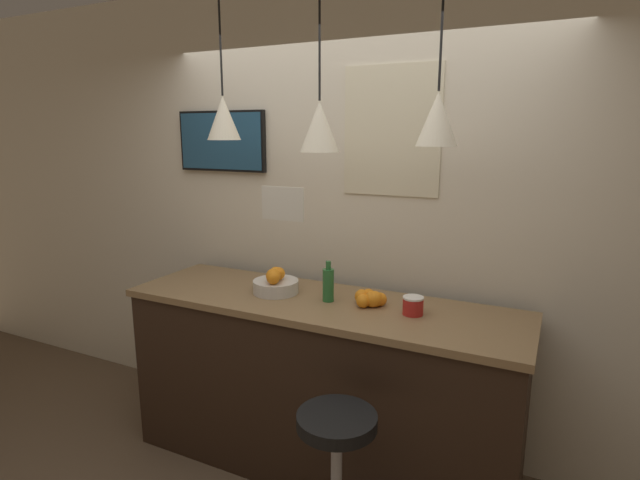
% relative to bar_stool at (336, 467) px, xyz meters
% --- Properties ---
extents(back_wall, '(8.00, 0.06, 2.90)m').
position_rel_bar_stool_xyz_m(back_wall, '(-0.38, 1.07, 0.95)').
color(back_wall, beige).
rests_on(back_wall, ground_plane).
extents(service_counter, '(2.29, 0.68, 1.04)m').
position_rel_bar_stool_xyz_m(service_counter, '(-0.38, 0.62, 0.02)').
color(service_counter, black).
rests_on(service_counter, ground_plane).
extents(bar_stool, '(0.41, 0.41, 0.76)m').
position_rel_bar_stool_xyz_m(bar_stool, '(0.00, 0.00, 0.00)').
color(bar_stool, '#B7B7BC').
rests_on(bar_stool, ground_plane).
extents(fruit_bowl, '(0.27, 0.27, 0.16)m').
position_rel_bar_stool_xyz_m(fruit_bowl, '(-0.68, 0.62, 0.59)').
color(fruit_bowl, beige).
rests_on(fruit_bowl, service_counter).
extents(orange_pile, '(0.18, 0.17, 0.09)m').
position_rel_bar_stool_xyz_m(orange_pile, '(-0.09, 0.66, 0.57)').
color(orange_pile, orange).
rests_on(orange_pile, service_counter).
extents(juice_bottle, '(0.06, 0.06, 0.23)m').
position_rel_bar_stool_xyz_m(juice_bottle, '(-0.34, 0.63, 0.63)').
color(juice_bottle, '#286B33').
rests_on(juice_bottle, service_counter).
extents(spread_jar, '(0.11, 0.11, 0.10)m').
position_rel_bar_stool_xyz_m(spread_jar, '(0.15, 0.63, 0.58)').
color(spread_jar, red).
rests_on(spread_jar, service_counter).
extents(pendant_lamp_left, '(0.19, 0.19, 0.88)m').
position_rel_bar_stool_xyz_m(pendant_lamp_left, '(-1.00, 0.61, 1.55)').
color(pendant_lamp_left, black).
extents(pendant_lamp_middle, '(0.21, 0.21, 0.94)m').
position_rel_bar_stool_xyz_m(pendant_lamp_middle, '(-0.38, 0.61, 1.50)').
color(pendant_lamp_middle, black).
extents(pendant_lamp_right, '(0.20, 0.20, 0.90)m').
position_rel_bar_stool_xyz_m(pendant_lamp_right, '(0.23, 0.61, 1.53)').
color(pendant_lamp_right, black).
extents(mounted_tv, '(0.69, 0.04, 0.40)m').
position_rel_bar_stool_xyz_m(mounted_tv, '(-1.33, 1.02, 1.40)').
color(mounted_tv, black).
extents(hanging_menu_board, '(0.24, 0.01, 0.17)m').
position_rel_bar_stool_xyz_m(hanging_menu_board, '(-0.46, 0.36, 1.11)').
color(hanging_menu_board, silver).
extents(wall_poster, '(0.58, 0.01, 0.74)m').
position_rel_bar_stool_xyz_m(wall_poster, '(-0.13, 1.03, 1.47)').
color(wall_poster, beige).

